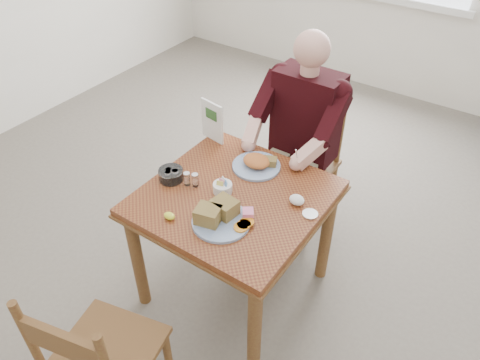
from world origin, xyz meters
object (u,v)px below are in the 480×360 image
Objects in this scene: diner at (301,125)px; near_plate at (220,216)px; far_plate at (257,163)px; table at (234,210)px; chair_far at (303,161)px; chair_near at (101,359)px.

near_plate is (0.06, -0.91, -0.03)m from diner.
far_plate is (-0.09, 0.47, -0.01)m from near_plate.
diner reaches higher than table.
chair_far is 1.00× the size of chair_near.
chair_far is 2.65× the size of far_plate.
table is 0.30m from far_plate.
chair_near reaches higher than near_plate.
diner reaches higher than near_plate.
diner is 3.86× the size of far_plate.
diner is (0.00, 0.71, 0.17)m from table.
near_plate is 0.88× the size of far_plate.
near_plate is at bearing 83.25° from chair_near.
chair_near is at bearing -91.03° from chair_far.
chair_near is at bearing -90.11° from far_plate.
chair_near is 2.65× the size of far_plate.
table is 0.97× the size of chair_far.
chair_far is 0.69× the size of diner.
diner reaches higher than far_plate.
far_plate is (-0.03, -0.53, 0.30)m from chair_far.
chair_far reaches higher than table.
table is 0.81m from chair_far.
table is at bearing -83.81° from far_plate.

